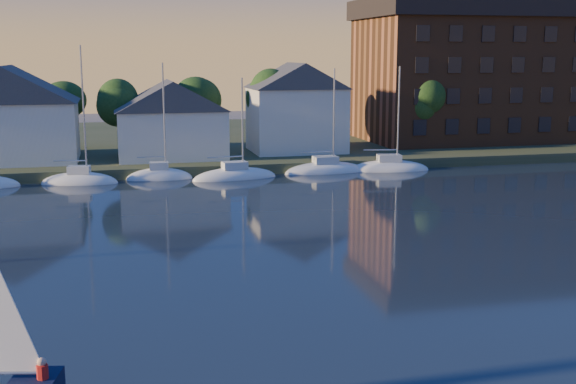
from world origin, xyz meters
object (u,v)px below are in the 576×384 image
object	(u,v)px
clubhouse_west	(9,113)
clubhouse_centre	(171,118)
clubhouse_east	(296,106)
condo_block	(484,70)

from	to	relation	value
clubhouse_west	clubhouse_centre	distance (m)	16.05
clubhouse_centre	clubhouse_east	distance (m)	14.17
clubhouse_west	clubhouse_centre	world-z (taller)	clubhouse_west
clubhouse_centre	clubhouse_east	bearing A→B (deg)	8.13
clubhouse_east	condo_block	distance (m)	26.94
clubhouse_centre	clubhouse_east	xyz separation A→B (m)	(14.00, 2.00, 0.87)
clubhouse_east	clubhouse_centre	bearing A→B (deg)	-171.87
clubhouse_west	clubhouse_east	world-z (taller)	clubhouse_east
clubhouse_east	condo_block	world-z (taller)	condo_block
clubhouse_centre	clubhouse_east	world-z (taller)	clubhouse_east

